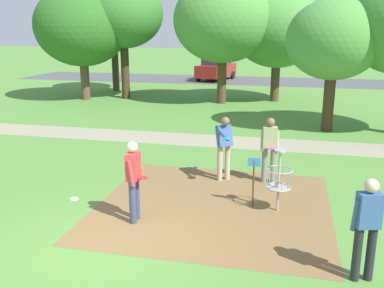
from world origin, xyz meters
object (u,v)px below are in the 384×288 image
(frisbee_near_basket, at_px, (74,199))
(player_waiting_right, at_px, (367,224))
(tree_mid_center, at_px, (334,40))
(disc_golf_basket, at_px, (276,178))
(tree_near_left, at_px, (223,21))
(tree_mid_left, at_px, (123,14))
(parked_car_leftmost, at_px, (216,68))
(player_foreground_watching, at_px, (224,144))
(player_throwing, at_px, (270,146))
(player_waiting_left, at_px, (134,177))
(tree_near_right, at_px, (278,29))
(tree_far_center, at_px, (113,24))
(tree_mid_right, at_px, (82,26))
(frisbee_by_tee, at_px, (139,167))

(frisbee_near_basket, bearing_deg, player_waiting_right, -18.17)
(tree_mid_center, bearing_deg, disc_golf_basket, -101.38)
(tree_near_left, xyz_separation_m, tree_mid_left, (-5.58, 0.36, 0.38))
(parked_car_leftmost, bearing_deg, tree_mid_center, -65.64)
(player_foreground_watching, bearing_deg, player_throwing, 5.15)
(player_waiting_left, xyz_separation_m, tree_near_right, (2.14, 16.15, 2.88))
(player_waiting_right, distance_m, tree_near_right, 17.74)
(disc_golf_basket, xyz_separation_m, parked_car_leftmost, (-5.52, 23.99, 0.17))
(frisbee_near_basket, bearing_deg, parked_car_leftmost, 92.09)
(frisbee_near_basket, bearing_deg, tree_mid_left, 106.83)
(disc_golf_basket, distance_m, tree_far_center, 20.14)
(disc_golf_basket, distance_m, tree_near_left, 14.46)
(player_foreground_watching, xyz_separation_m, player_throwing, (1.16, 0.10, -0.02))
(tree_mid_center, bearing_deg, tree_mid_left, 151.38)
(tree_mid_left, distance_m, tree_far_center, 3.28)
(player_foreground_watching, relative_size, tree_far_center, 0.30)
(disc_golf_basket, relative_size, parked_car_leftmost, 0.31)
(player_throwing, distance_m, tree_mid_left, 15.45)
(player_foreground_watching, distance_m, player_throwing, 1.16)
(tree_mid_center, bearing_deg, tree_mid_right, 158.78)
(disc_golf_basket, distance_m, tree_mid_center, 8.77)
(tree_near_left, xyz_separation_m, tree_far_center, (-7.33, 3.09, -0.12))
(frisbee_by_tee, bearing_deg, player_waiting_right, -40.37)
(player_throwing, height_order, tree_mid_left, tree_mid_left)
(disc_golf_basket, height_order, tree_near_left, tree_near_left)
(tree_far_center, height_order, parked_car_leftmost, tree_far_center)
(disc_golf_basket, height_order, frisbee_near_basket, disc_golf_basket)
(frisbee_near_basket, xyz_separation_m, tree_mid_right, (-6.42, 13.54, 3.97))
(frisbee_by_tee, distance_m, tree_near_right, 13.74)
(player_foreground_watching, height_order, parked_car_leftmost, parked_car_leftmost)
(tree_near_left, relative_size, tree_near_right, 1.09)
(player_throwing, xyz_separation_m, tree_near_right, (-0.42, 13.16, 2.88))
(player_foreground_watching, bearing_deg, player_waiting_left, -115.96)
(parked_car_leftmost, bearing_deg, player_waiting_left, -83.86)
(tree_mid_center, bearing_deg, player_foreground_watching, -115.11)
(player_waiting_left, bearing_deg, tree_mid_left, 112.14)
(disc_golf_basket, height_order, player_foreground_watching, player_foreground_watching)
(disc_golf_basket, height_order, parked_car_leftmost, parked_car_leftmost)
(tree_near_left, distance_m, tree_mid_left, 5.60)
(tree_mid_right, bearing_deg, frisbee_near_basket, -64.63)
(tree_mid_right, bearing_deg, parked_car_leftmost, 63.08)
(frisbee_near_basket, bearing_deg, frisbee_by_tee, 75.09)
(tree_mid_left, height_order, tree_mid_right, tree_mid_left)
(player_throwing, height_order, parked_car_leftmost, parked_car_leftmost)
(tree_near_right, bearing_deg, player_throwing, -88.17)
(player_waiting_right, distance_m, frisbee_near_basket, 6.48)
(tree_near_right, height_order, tree_far_center, tree_near_right)
(frisbee_by_tee, relative_size, tree_mid_center, 0.05)
(player_throwing, distance_m, player_waiting_right, 4.55)
(frisbee_by_tee, height_order, tree_mid_left, tree_mid_left)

